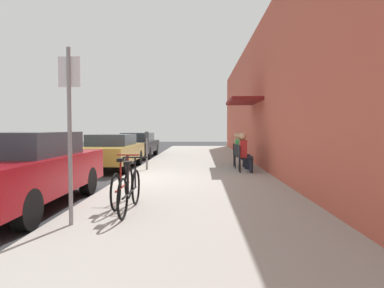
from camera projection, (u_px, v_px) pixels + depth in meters
ground_plane at (119, 183)px, 9.35m from camera, size 60.00×60.00×0.00m
sidewalk_slab at (199, 172)px, 11.28m from camera, size 4.50×32.00×0.12m
building_facade at (270, 93)px, 11.11m from camera, size 1.40×32.00×5.49m
parked_car_0 at (24, 169)px, 6.38m from camera, size 1.80×4.40×1.47m
parked_car_1 at (111, 151)px, 12.67m from camera, size 1.80×4.40×1.33m
parked_car_2 at (138, 144)px, 17.97m from camera, size 1.80×4.40×1.32m
parking_meter at (147, 148)px, 11.48m from camera, size 0.12×0.10×1.32m
street_sign at (70, 122)px, 4.83m from camera, size 0.32×0.06×2.60m
bicycle_0 at (123, 185)px, 6.22m from camera, size 0.46×1.71×0.90m
bicycle_1 at (130, 191)px, 5.67m from camera, size 0.46×1.71×0.90m
cafe_chair_0 at (243, 157)px, 10.73m from camera, size 0.46×0.46×0.87m
seated_patron_0 at (245, 151)px, 10.72m from camera, size 0.43×0.37×1.29m
cafe_chair_1 at (240, 155)px, 11.52m from camera, size 0.54×0.54×0.87m
seated_patron_1 at (242, 149)px, 11.53m from camera, size 0.50×0.45×1.29m
cafe_chair_2 at (237, 153)px, 12.46m from camera, size 0.51×0.51×0.87m
seated_patron_2 at (239, 148)px, 12.44m from camera, size 0.48×0.42×1.29m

